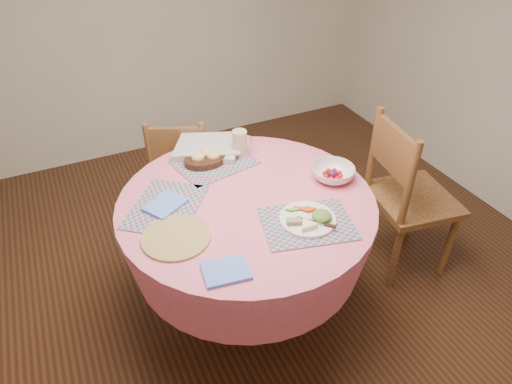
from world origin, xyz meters
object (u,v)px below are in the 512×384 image
(chair_right, at_px, (406,194))
(bread_bowl, at_px, (206,158))
(latte_mug, at_px, (240,143))
(dining_table, at_px, (247,231))
(dinner_plate, at_px, (310,218))
(chair_back, at_px, (182,171))
(fruit_bowl, at_px, (333,173))
(wicker_trivet, at_px, (176,237))

(chair_right, bearing_deg, bread_bowl, 75.45)
(bread_bowl, distance_m, latte_mug, 0.21)
(bread_bowl, bearing_deg, dining_table, -80.98)
(dining_table, bearing_deg, dinner_plate, -55.29)
(dining_table, distance_m, chair_right, 0.97)
(chair_right, relative_size, dinner_plate, 3.91)
(dining_table, xyz_separation_m, chair_back, (-0.09, 0.83, -0.11))
(bread_bowl, height_order, fruit_bowl, bread_bowl)
(dining_table, bearing_deg, wicker_trivet, -162.70)
(dining_table, height_order, wicker_trivet, wicker_trivet)
(chair_back, relative_size, dinner_plate, 3.34)
(dining_table, height_order, chair_right, chair_right)
(chair_right, distance_m, latte_mug, 0.99)
(chair_right, relative_size, latte_mug, 6.96)
(latte_mug, bearing_deg, dinner_plate, -85.73)
(bread_bowl, bearing_deg, chair_back, 93.11)
(chair_back, distance_m, bread_bowl, 0.56)
(latte_mug, bearing_deg, bread_bowl, 179.03)
(chair_right, distance_m, chair_back, 1.39)
(chair_back, relative_size, fruit_bowl, 3.51)
(wicker_trivet, distance_m, dinner_plate, 0.59)
(dining_table, xyz_separation_m, bread_bowl, (-0.06, 0.39, 0.23))
(dining_table, relative_size, fruit_bowl, 5.14)
(dining_table, distance_m, bread_bowl, 0.46)
(wicker_trivet, relative_size, bread_bowl, 1.30)
(dining_table, relative_size, bread_bowl, 5.39)
(dining_table, relative_size, chair_back, 1.47)
(chair_back, distance_m, wicker_trivet, 1.05)
(chair_right, height_order, wicker_trivet, chair_right)
(dining_table, relative_size, latte_mug, 8.72)
(chair_back, distance_m, dinner_plate, 1.18)
(wicker_trivet, distance_m, bread_bowl, 0.61)
(dining_table, relative_size, wicker_trivet, 4.13)
(chair_back, bearing_deg, fruit_bowl, 145.48)
(wicker_trivet, relative_size, latte_mug, 2.11)
(fruit_bowl, bearing_deg, wicker_trivet, -173.60)
(dining_table, height_order, chair_back, chair_back)
(chair_back, distance_m, latte_mug, 0.63)
(bread_bowl, xyz_separation_m, fruit_bowl, (0.53, -0.41, 0.00))
(wicker_trivet, height_order, dinner_plate, dinner_plate)
(chair_right, xyz_separation_m, fruit_bowl, (-0.50, 0.04, 0.27))
(chair_right, xyz_separation_m, latte_mug, (-0.83, 0.45, 0.31))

